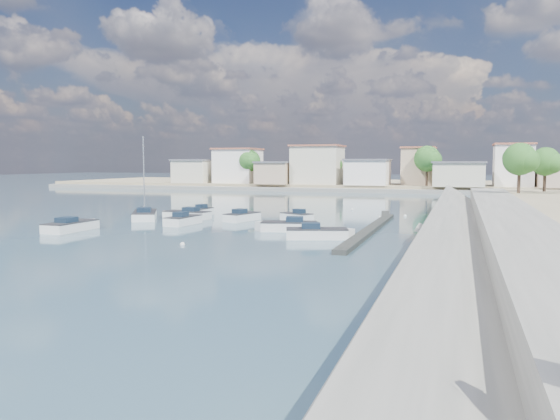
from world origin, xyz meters
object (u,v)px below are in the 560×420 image
motorboat_b (244,217)px  motorboat_h (320,234)px  motorboat_c (185,215)px  motorboat_e (184,221)px  motorboat_f (295,217)px  sailboat (145,215)px  motorboat_g (199,213)px  motorboat_d (286,227)px  motorboat_a (73,226)px

motorboat_b → motorboat_h: size_ratio=0.90×
motorboat_c → motorboat_h: same height
motorboat_e → motorboat_f: same height
motorboat_e → sailboat: 7.54m
motorboat_c → motorboat_g: 3.22m
motorboat_e → motorboat_d: bearing=-8.9°
motorboat_c → motorboat_f: bearing=7.1°
motorboat_c → motorboat_d: size_ratio=1.03×
motorboat_d → sailboat: bearing=163.4°
motorboat_g → motorboat_h: 22.31m
motorboat_e → motorboat_g: (-2.56, 8.15, 0.00)m
motorboat_c → motorboat_g: same height
motorboat_f → sailboat: 16.29m
motorboat_g → motorboat_h: same height
motorboat_g → motorboat_f: bearing=-8.2°
motorboat_h → sailboat: size_ratio=0.61×
sailboat → motorboat_a: bearing=-92.0°
motorboat_a → motorboat_b: size_ratio=1.21×
motorboat_d → motorboat_c: bearing=153.9°
motorboat_d → motorboat_g: same height
motorboat_b → motorboat_h: bearing=-44.2°
motorboat_d → motorboat_h: bearing=-43.4°
motorboat_c → motorboat_d: (13.56, -6.66, -0.00)m
sailboat → motorboat_g: bearing=48.4°
motorboat_h → motorboat_b: bearing=135.8°
motorboat_b → motorboat_e: size_ratio=0.98×
motorboat_d → motorboat_h: 5.60m
motorboat_a → motorboat_g: (4.48, 15.62, 0.00)m
motorboat_e → motorboat_h: 16.03m
motorboat_b → sailboat: bearing=-172.4°
motorboat_g → sailboat: size_ratio=0.51×
motorboat_c → motorboat_f: (11.97, 1.49, -0.00)m
motorboat_b → motorboat_f: size_ratio=1.26×
motorboat_c → motorboat_h: (17.64, -10.50, -0.00)m
motorboat_b → motorboat_a: bearing=-132.0°
motorboat_d → motorboat_e: same height
motorboat_h → sailboat: sailboat is taller
motorboat_c → sailboat: (-4.06, -1.41, 0.03)m
motorboat_f → sailboat: bearing=-169.8°
motorboat_g → sailboat: bearing=-131.6°
motorboat_c → motorboat_h: 20.53m
motorboat_a → motorboat_f: (16.40, 13.90, -0.00)m
motorboat_e → motorboat_b: bearing=49.9°
motorboat_c → motorboat_b: bearing=0.4°
motorboat_a → motorboat_c: bearing=70.3°
motorboat_d → motorboat_f: 8.30m
motorboat_c → motorboat_e: 5.58m
motorboat_h → motorboat_c: bearing=149.2°
motorboat_g → sailboat: sailboat is taller
motorboat_d → motorboat_g: 16.74m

